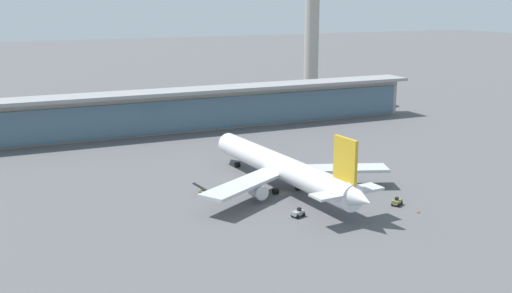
# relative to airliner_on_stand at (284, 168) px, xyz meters

# --- Properties ---
(ground_plane) EXTENTS (1200.00, 1200.00, 0.00)m
(ground_plane) POSITION_rel_airliner_on_stand_xyz_m (-1.46, -2.55, -5.72)
(ground_plane) COLOR #515154
(airliner_on_stand) EXTENTS (52.23, 68.23, 18.16)m
(airliner_on_stand) POSITION_rel_airliner_on_stand_xyz_m (0.00, 0.00, 0.00)
(airliner_on_stand) COLOR white
(airliner_on_stand) RESTS_ON ground
(service_truck_near_nose_grey) EXTENTS (3.26, 2.55, 2.05)m
(service_truck_near_nose_grey) POSITION_rel_airliner_on_stand_xyz_m (-5.62, -18.43, -4.84)
(service_truck_near_nose_grey) COLOR gray
(service_truck_near_nose_grey) RESTS_ON ground
(service_truck_under_wing_grey) EXTENTS (3.20, 2.38, 2.05)m
(service_truck_under_wing_grey) POSITION_rel_airliner_on_stand_xyz_m (10.31, 12.05, -4.84)
(service_truck_under_wing_grey) COLOR gray
(service_truck_under_wing_grey) RESTS_ON ground
(service_truck_mid_apron_olive) EXTENTS (3.33, 2.95, 2.05)m
(service_truck_mid_apron_olive) POSITION_rel_airliner_on_stand_xyz_m (18.71, -20.99, -4.84)
(service_truck_mid_apron_olive) COLOR olive
(service_truck_mid_apron_olive) RESTS_ON ground
(service_truck_by_tail_olive) EXTENTS (5.56, 5.96, 2.70)m
(service_truck_by_tail_olive) POSITION_rel_airliner_on_stand_xyz_m (-18.41, 3.64, -4.91)
(service_truck_by_tail_olive) COLOR olive
(service_truck_by_tail_olive) RESTS_ON ground
(terminal_building) EXTENTS (183.60, 12.80, 15.20)m
(terminal_building) POSITION_rel_airliner_on_stand_xyz_m (-1.46, 76.91, 2.15)
(terminal_building) COLOR #9E998E
(terminal_building) RESTS_ON ground
(control_tower) EXTENTS (12.00, 12.00, 65.77)m
(control_tower) POSITION_rel_airliner_on_stand_xyz_m (69.79, 111.72, 30.24)
(control_tower) COLOR #9E998E
(control_tower) RESTS_ON ground
(safety_cone_alpha) EXTENTS (0.62, 0.62, 0.70)m
(safety_cone_alpha) POSITION_rel_airliner_on_stand_xyz_m (20.10, -27.01, -5.40)
(safety_cone_alpha) COLOR orange
(safety_cone_alpha) RESTS_ON ground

